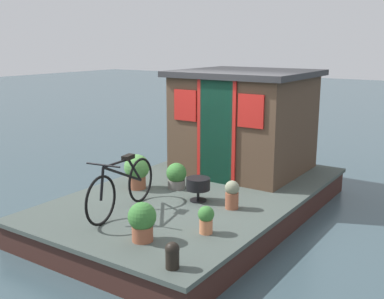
{
  "coord_description": "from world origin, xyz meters",
  "views": [
    {
      "loc": [
        -5.92,
        -3.85,
        2.7
      ],
      "look_at": [
        -0.2,
        0.0,
        1.12
      ],
      "focal_mm": 43.76,
      "sensor_mm": 36.0,
      "label": 1
    }
  ],
  "objects_px": {
    "mooring_bollard": "(172,254)",
    "potted_plant_succulent": "(142,220)",
    "bicycle": "(122,187)",
    "charcoal_grill": "(198,185)",
    "potted_plant_sage": "(176,176)",
    "houseboat_cabin": "(244,121)",
    "potted_plant_mint": "(137,170)",
    "potted_plant_lavender": "(206,219)",
    "potted_plant_geranium": "(232,194)"
  },
  "relations": [
    {
      "from": "mooring_bollard",
      "to": "potted_plant_succulent",
      "type": "bearing_deg",
      "value": 62.77
    },
    {
      "from": "bicycle",
      "to": "charcoal_grill",
      "type": "bearing_deg",
      "value": -31.6
    },
    {
      "from": "potted_plant_sage",
      "to": "charcoal_grill",
      "type": "height_order",
      "value": "potted_plant_sage"
    },
    {
      "from": "bicycle",
      "to": "potted_plant_sage",
      "type": "distance_m",
      "value": 1.3
    },
    {
      "from": "houseboat_cabin",
      "to": "potted_plant_mint",
      "type": "distance_m",
      "value": 2.23
    },
    {
      "from": "potted_plant_sage",
      "to": "charcoal_grill",
      "type": "bearing_deg",
      "value": -117.1
    },
    {
      "from": "houseboat_cabin",
      "to": "potted_plant_sage",
      "type": "relative_size",
      "value": 5.41
    },
    {
      "from": "potted_plant_mint",
      "to": "charcoal_grill",
      "type": "distance_m",
      "value": 1.14
    },
    {
      "from": "houseboat_cabin",
      "to": "potted_plant_lavender",
      "type": "bearing_deg",
      "value": -160.8
    },
    {
      "from": "potted_plant_mint",
      "to": "mooring_bollard",
      "type": "relative_size",
      "value": 1.91
    },
    {
      "from": "potted_plant_lavender",
      "to": "mooring_bollard",
      "type": "xyz_separation_m",
      "value": [
        -0.97,
        -0.2,
        -0.04
      ]
    },
    {
      "from": "potted_plant_lavender",
      "to": "potted_plant_geranium",
      "type": "xyz_separation_m",
      "value": [
        0.94,
        0.17,
        0.02
      ]
    },
    {
      "from": "bicycle",
      "to": "potted_plant_mint",
      "type": "relative_size",
      "value": 2.93
    },
    {
      "from": "potted_plant_sage",
      "to": "charcoal_grill",
      "type": "distance_m",
      "value": 0.7
    },
    {
      "from": "potted_plant_geranium",
      "to": "houseboat_cabin",
      "type": "bearing_deg",
      "value": 23.4
    },
    {
      "from": "houseboat_cabin",
      "to": "bicycle",
      "type": "relative_size",
      "value": 1.38
    },
    {
      "from": "potted_plant_lavender",
      "to": "charcoal_grill",
      "type": "bearing_deg",
      "value": 37.82
    },
    {
      "from": "potted_plant_sage",
      "to": "potted_plant_succulent",
      "type": "distance_m",
      "value": 2.06
    },
    {
      "from": "potted_plant_lavender",
      "to": "potted_plant_geranium",
      "type": "height_order",
      "value": "potted_plant_geranium"
    },
    {
      "from": "potted_plant_sage",
      "to": "potted_plant_mint",
      "type": "bearing_deg",
      "value": 124.68
    },
    {
      "from": "charcoal_grill",
      "to": "potted_plant_mint",
      "type": "bearing_deg",
      "value": 91.95
    },
    {
      "from": "potted_plant_lavender",
      "to": "potted_plant_sage",
      "type": "height_order",
      "value": "potted_plant_sage"
    },
    {
      "from": "potted_plant_geranium",
      "to": "potted_plant_sage",
      "type": "height_order",
      "value": "potted_plant_sage"
    },
    {
      "from": "potted_plant_mint",
      "to": "charcoal_grill",
      "type": "xyz_separation_m",
      "value": [
        0.04,
        -1.14,
        -0.06
      ]
    },
    {
      "from": "potted_plant_mint",
      "to": "potted_plant_succulent",
      "type": "distance_m",
      "value": 2.04
    },
    {
      "from": "potted_plant_lavender",
      "to": "bicycle",
      "type": "bearing_deg",
      "value": 91.14
    },
    {
      "from": "potted_plant_lavender",
      "to": "potted_plant_geranium",
      "type": "bearing_deg",
      "value": 9.98
    },
    {
      "from": "houseboat_cabin",
      "to": "potted_plant_sage",
      "type": "bearing_deg",
      "value": 167.36
    },
    {
      "from": "potted_plant_sage",
      "to": "charcoal_grill",
      "type": "xyz_separation_m",
      "value": [
        -0.32,
        -0.62,
        0.04
      ]
    },
    {
      "from": "charcoal_grill",
      "to": "mooring_bollard",
      "type": "height_order",
      "value": "charcoal_grill"
    },
    {
      "from": "potted_plant_geranium",
      "to": "potted_plant_succulent",
      "type": "bearing_deg",
      "value": 167.79
    },
    {
      "from": "houseboat_cabin",
      "to": "potted_plant_geranium",
      "type": "relative_size",
      "value": 5.54
    },
    {
      "from": "houseboat_cabin",
      "to": "bicycle",
      "type": "xyz_separation_m",
      "value": [
        -2.89,
        0.34,
        -0.55
      ]
    },
    {
      "from": "bicycle",
      "to": "potted_plant_succulent",
      "type": "relative_size",
      "value": 3.44
    },
    {
      "from": "potted_plant_lavender",
      "to": "houseboat_cabin",
      "type": "bearing_deg",
      "value": 19.2
    },
    {
      "from": "houseboat_cabin",
      "to": "potted_plant_sage",
      "type": "distance_m",
      "value": 1.78
    },
    {
      "from": "potted_plant_succulent",
      "to": "charcoal_grill",
      "type": "relative_size",
      "value": 1.34
    },
    {
      "from": "bicycle",
      "to": "potted_plant_geranium",
      "type": "height_order",
      "value": "bicycle"
    },
    {
      "from": "potted_plant_geranium",
      "to": "potted_plant_mint",
      "type": "relative_size",
      "value": 0.73
    },
    {
      "from": "bicycle",
      "to": "charcoal_grill",
      "type": "relative_size",
      "value": 4.61
    },
    {
      "from": "bicycle",
      "to": "potted_plant_mint",
      "type": "bearing_deg",
      "value": 29.92
    },
    {
      "from": "houseboat_cabin",
      "to": "potted_plant_sage",
      "type": "xyz_separation_m",
      "value": [
        -1.6,
        0.36,
        -0.7
      ]
    },
    {
      "from": "bicycle",
      "to": "potted_plant_geranium",
      "type": "bearing_deg",
      "value": -50.35
    },
    {
      "from": "houseboat_cabin",
      "to": "bicycle",
      "type": "bearing_deg",
      "value": 173.37
    },
    {
      "from": "houseboat_cabin",
      "to": "charcoal_grill",
      "type": "xyz_separation_m",
      "value": [
        -1.92,
        -0.26,
        -0.66
      ]
    },
    {
      "from": "potted_plant_lavender",
      "to": "potted_plant_succulent",
      "type": "distance_m",
      "value": 0.79
    },
    {
      "from": "potted_plant_mint",
      "to": "potted_plant_sage",
      "type": "bearing_deg",
      "value": -55.32
    },
    {
      "from": "potted_plant_mint",
      "to": "charcoal_grill",
      "type": "bearing_deg",
      "value": -88.05
    },
    {
      "from": "houseboat_cabin",
      "to": "potted_plant_lavender",
      "type": "xyz_separation_m",
      "value": [
        -2.87,
        -1.0,
        -0.72
      ]
    },
    {
      "from": "houseboat_cabin",
      "to": "charcoal_grill",
      "type": "relative_size",
      "value": 6.38
    }
  ]
}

